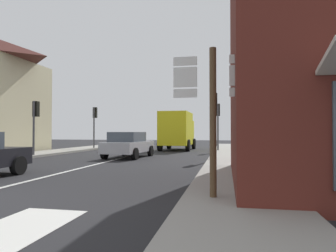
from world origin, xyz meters
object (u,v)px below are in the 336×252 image
Objects in this scene: traffic_light_far_left at (95,118)px; traffic_light_near_right at (214,110)px; route_sign_post at (213,110)px; sedan_far at (129,144)px; delivery_truck at (177,130)px; traffic_light_near_left at (35,116)px; traffic_light_far_right at (218,116)px.

traffic_light_far_left reaches higher than traffic_light_near_right.
traffic_light_near_right is at bearing 92.02° from route_sign_post.
sedan_far is 11.66m from route_sign_post.
delivery_truck is 1.58× the size of route_sign_post.
sedan_far is 1.31× the size of traffic_light_near_left.
sedan_far is 5.31m from traffic_light_near_right.
route_sign_post is 0.90× the size of traffic_light_far_right.
traffic_light_far_left is (-10.71, 17.63, 0.74)m from route_sign_post.
sedan_far is at bearing 171.06° from traffic_light_near_right.
sedan_far is 1.23× the size of traffic_light_near_right.
route_sign_post is 0.91× the size of traffic_light_near_right.
delivery_truck is at bearing 3.28° from traffic_light_far_left.
traffic_light_near_left is (-10.37, -6.80, -0.22)m from traffic_light_far_right.
route_sign_post is 0.89× the size of traffic_light_far_left.
traffic_light_far_left is at bearing 142.13° from traffic_light_near_right.
traffic_light_far_left is 8.09m from traffic_light_near_left.
route_sign_post reaches higher than delivery_truck.
traffic_light_near_right reaches higher than delivery_truck.
traffic_light_far_left is at bearing 90.00° from traffic_light_near_left.
traffic_light_far_right is at bearing -26.90° from delivery_truck.
traffic_light_near_right reaches higher than sedan_far.
delivery_truck is at bearing 78.27° from sedan_far.
traffic_light_near_right is 1.07× the size of traffic_light_near_left.
traffic_light_far_left reaches higher than traffic_light_near_left.
sedan_far is 7.99m from traffic_light_far_right.
traffic_light_near_right is at bearing -8.94° from sedan_far.
sedan_far is 5.75m from traffic_light_near_left.
traffic_light_near_left is at bearing -129.67° from delivery_truck.
sedan_far is 1.20× the size of traffic_light_far_left.
sedan_far is at bearing -53.25° from traffic_light_far_left.
traffic_light_far_right is at bearing 33.25° from traffic_light_near_left.
delivery_truck is at bearing 101.50° from route_sign_post.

